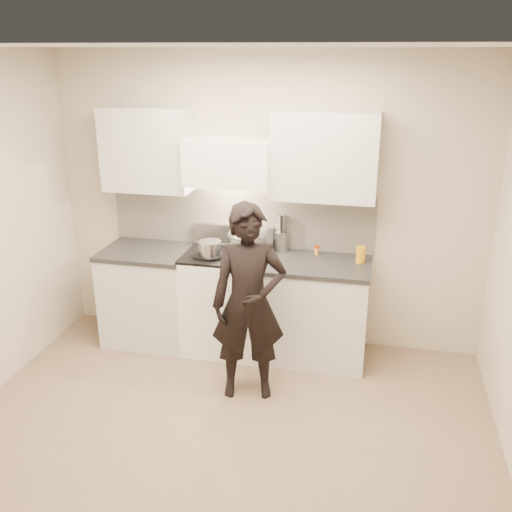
# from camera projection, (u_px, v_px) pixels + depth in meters

# --- Properties ---
(ground_plane) EXTENTS (4.00, 4.00, 0.00)m
(ground_plane) POSITION_uv_depth(u_px,v_px,m) (218.00, 444.00, 4.11)
(ground_plane) COLOR #846954
(room_shell) EXTENTS (4.04, 3.54, 2.70)m
(room_shell) POSITION_uv_depth(u_px,v_px,m) (220.00, 217.00, 3.92)
(room_shell) COLOR #C0B29D
(room_shell) RESTS_ON ground
(stove) EXTENTS (0.76, 0.65, 0.96)m
(stove) POSITION_uv_depth(u_px,v_px,m) (228.00, 300.00, 5.32)
(stove) COLOR white
(stove) RESTS_ON ground
(counter_right) EXTENTS (0.92, 0.67, 0.92)m
(counter_right) POSITION_uv_depth(u_px,v_px,m) (317.00, 310.00, 5.16)
(counter_right) COLOR silver
(counter_right) RESTS_ON ground
(counter_left) EXTENTS (0.82, 0.67, 0.92)m
(counter_left) POSITION_uv_depth(u_px,v_px,m) (150.00, 294.00, 5.48)
(counter_left) COLOR silver
(counter_left) RESTS_ON ground
(wok) EXTENTS (0.36, 0.44, 0.29)m
(wok) POSITION_uv_depth(u_px,v_px,m) (247.00, 239.00, 5.20)
(wok) COLOR #B1B3BF
(wok) RESTS_ON stove
(stock_pot) EXTENTS (0.29, 0.22, 0.14)m
(stock_pot) POSITION_uv_depth(u_px,v_px,m) (210.00, 249.00, 5.02)
(stock_pot) COLOR #B1B3BF
(stock_pot) RESTS_ON stove
(utensil_crock) EXTENTS (0.13, 0.13, 0.34)m
(utensil_crock) POSITION_uv_depth(u_px,v_px,m) (281.00, 240.00, 5.27)
(utensil_crock) COLOR #9F9F9F
(utensil_crock) RESTS_ON counter_right
(spice_jar) EXTENTS (0.04, 0.04, 0.09)m
(spice_jar) POSITION_uv_depth(u_px,v_px,m) (317.00, 250.00, 5.18)
(spice_jar) COLOR gold
(spice_jar) RESTS_ON counter_right
(oil_glass) EXTENTS (0.08, 0.08, 0.14)m
(oil_glass) POSITION_uv_depth(u_px,v_px,m) (361.00, 254.00, 4.98)
(oil_glass) COLOR #CB8D10
(oil_glass) RESTS_ON counter_right
(person) EXTENTS (0.66, 0.51, 1.61)m
(person) POSITION_uv_depth(u_px,v_px,m) (249.00, 303.00, 4.47)
(person) COLOR black
(person) RESTS_ON ground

